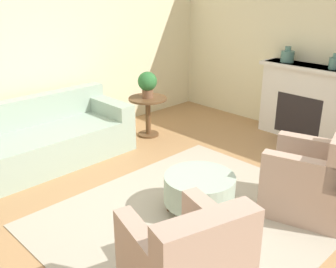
% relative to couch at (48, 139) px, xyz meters
% --- Properties ---
extents(ground_plane, '(16.00, 16.00, 0.00)m').
position_rel_couch_xyz_m(ground_plane, '(0.37, -2.34, -0.31)').
color(ground_plane, '#AD7F51').
extents(wall_back, '(9.88, 0.12, 2.80)m').
position_rel_couch_xyz_m(wall_back, '(0.37, 0.66, 1.09)').
color(wall_back, beige).
rests_on(wall_back, ground_plane).
extents(rug, '(2.97, 2.52, 0.01)m').
position_rel_couch_xyz_m(rug, '(0.37, -2.34, -0.31)').
color(rug, '#B2A893').
rests_on(rug, ground_plane).
extents(couch, '(2.21, 0.96, 0.84)m').
position_rel_couch_xyz_m(couch, '(0.00, 0.00, 0.00)').
color(couch, '#9EB29E').
rests_on(couch, ground_plane).
extents(armchair_right, '(0.92, 0.97, 0.95)m').
position_rel_couch_xyz_m(armchair_right, '(1.32, -3.11, 0.06)').
color(armchair_right, tan).
rests_on(armchair_right, rug).
extents(ottoman_table, '(0.75, 0.75, 0.42)m').
position_rel_couch_xyz_m(ottoman_table, '(0.50, -2.28, -0.04)').
color(ottoman_table, '#9EB29E').
rests_on(ottoman_table, rug).
extents(side_table, '(0.60, 0.60, 0.62)m').
position_rel_couch_xyz_m(side_table, '(1.60, -0.24, 0.12)').
color(side_table, brown).
rests_on(side_table, ground_plane).
extents(fireplace, '(0.44, 1.43, 1.14)m').
position_rel_couch_xyz_m(fireplace, '(3.26, -1.98, 0.28)').
color(fireplace, silver).
rests_on(fireplace, ground_plane).
extents(vase_mantel_near, '(0.20, 0.20, 0.24)m').
position_rel_couch_xyz_m(vase_mantel_near, '(3.25, -1.62, 0.92)').
color(vase_mantel_near, '#477066').
rests_on(vase_mantel_near, fireplace).
extents(vase_mantel_far, '(0.14, 0.14, 0.23)m').
position_rel_couch_xyz_m(vase_mantel_far, '(3.25, -2.35, 0.92)').
color(vase_mantel_far, '#477066').
rests_on(vase_mantel_far, fireplace).
extents(potted_plant_on_side_table, '(0.30, 0.30, 0.41)m').
position_rel_couch_xyz_m(potted_plant_on_side_table, '(1.60, -0.24, 0.54)').
color(potted_plant_on_side_table, brown).
rests_on(potted_plant_on_side_table, side_table).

